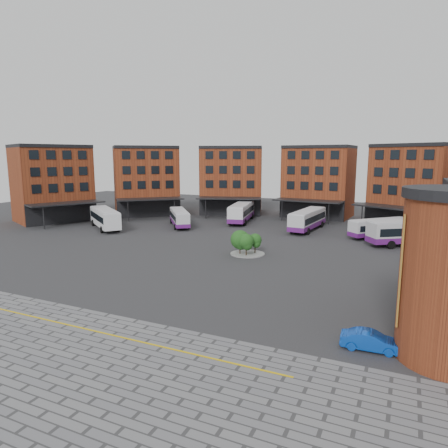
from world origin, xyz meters
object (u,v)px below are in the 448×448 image
at_px(bus_a, 105,217).
at_px(bus_c, 241,212).
at_px(bus_f, 412,232).
at_px(blue_car, 371,341).
at_px(bus_b, 179,217).
at_px(bus_e, 380,228).
at_px(tree_island, 245,242).
at_px(bus_d, 308,219).

relative_size(bus_a, bus_c, 0.88).
distance_m(bus_a, bus_c, 25.09).
distance_m(bus_f, blue_car, 35.16).
distance_m(bus_b, bus_e, 33.72).
bearing_deg(tree_island, bus_c, 113.21).
bearing_deg(bus_e, bus_b, -128.68).
bearing_deg(tree_island, bus_f, 37.67).
distance_m(tree_island, bus_f, 24.37).
relative_size(tree_island, bus_b, 0.45).
bearing_deg(bus_e, bus_f, 2.47).
height_order(bus_a, bus_b, bus_a).
distance_m(tree_island, bus_b, 23.77).
bearing_deg(bus_f, tree_island, -87.38).
bearing_deg(bus_f, bus_e, -167.06).
relative_size(bus_a, bus_d, 0.91).
distance_m(tree_island, bus_e, 24.03).
distance_m(bus_a, bus_d, 34.91).
height_order(bus_c, blue_car, bus_c).
distance_m(bus_e, bus_f, 5.91).
bearing_deg(blue_car, bus_a, 55.55).
bearing_deg(bus_b, bus_f, -37.93).
xyz_separation_m(tree_island, blue_car, (16.84, -20.16, -1.07)).
distance_m(bus_d, bus_f, 17.03).
distance_m(tree_island, blue_car, 26.29).
bearing_deg(bus_c, bus_b, -143.72).
distance_m(bus_a, bus_e, 45.46).
distance_m(bus_e, blue_car, 39.07).
relative_size(tree_island, bus_d, 0.35).
relative_size(bus_a, bus_f, 0.94).
xyz_separation_m(bus_a, bus_e, (43.97, 11.51, -0.45)).
bearing_deg(bus_a, bus_e, -38.11).
relative_size(bus_d, bus_e, 1.36).
xyz_separation_m(tree_island, bus_a, (-29.07, 7.34, 0.34)).
height_order(bus_b, bus_d, bus_d).
bearing_deg(bus_d, bus_a, -152.98).
bearing_deg(bus_f, bus_b, -124.96).
height_order(bus_d, blue_car, bus_d).
relative_size(bus_b, bus_f, 0.81).
distance_m(bus_a, bus_b, 12.91).
distance_m(bus_d, bus_e, 11.80).
xyz_separation_m(bus_c, blue_car, (27.11, -44.12, -1.29)).
distance_m(bus_b, bus_d, 22.55).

